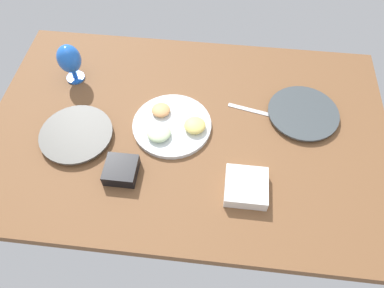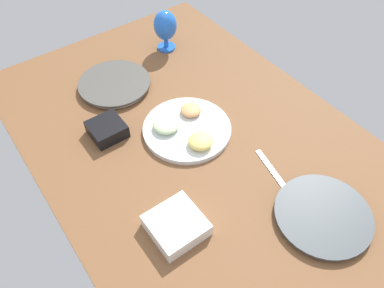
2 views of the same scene
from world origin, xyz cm
name	(u,v)px [view 1 (image 1 of 2)]	position (x,y,z in cm)	size (l,w,h in cm)	color
ground_plane	(187,131)	(0.00, 0.00, -2.00)	(160.00, 104.00, 4.00)	brown
dinner_plate_left	(76,135)	(-42.48, -9.18, 1.29)	(28.38, 28.38, 2.48)	silver
dinner_plate_right	(303,113)	(46.16, 11.84, 1.09)	(28.71, 28.71, 2.11)	silver
fruit_platter	(172,125)	(-5.96, -0.24, 1.55)	(31.40, 31.40, 5.20)	silver
hurricane_glass_blue	(69,60)	(-52.25, 21.83, 10.77)	(9.84, 9.84, 17.86)	blue
square_bowl_white	(246,186)	(23.96, -25.26, 2.63)	(14.96, 14.96, 4.73)	white
square_bowl_black	(121,170)	(-21.25, -23.56, 2.73)	(11.61, 11.61, 4.90)	black
fork_by_right_plate	(249,110)	(24.45, 12.14, 0.30)	(18.00, 1.80, 0.60)	silver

